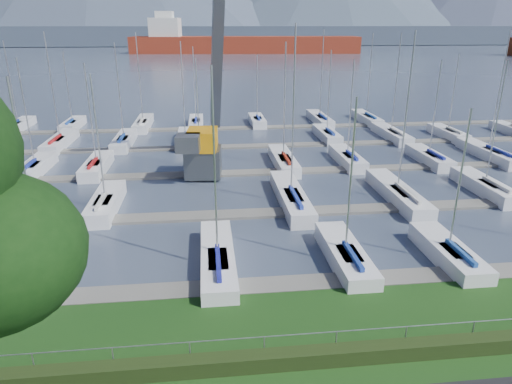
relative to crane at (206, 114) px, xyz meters
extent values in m
cube|color=#424D61|center=(2.93, 233.41, -5.73)|extent=(800.00, 540.00, 0.20)
cube|color=#213112|center=(2.93, -26.99, -4.98)|extent=(80.00, 0.70, 0.70)
cylinder|color=gray|center=(2.93, -26.59, -4.13)|extent=(80.00, 0.04, 0.04)
cube|color=#3F4B5D|center=(2.93, 303.41, 0.67)|extent=(900.00, 80.00, 12.00)
cube|color=gray|center=(2.93, -20.59, -5.55)|extent=(90.00, 1.60, 0.25)
cube|color=slate|center=(2.93, -10.59, -5.55)|extent=(90.00, 1.60, 0.25)
cube|color=slate|center=(2.93, -0.59, -5.55)|extent=(90.00, 1.60, 0.25)
cube|color=#65635E|center=(2.93, 9.41, -5.55)|extent=(90.00, 1.60, 0.25)
cube|color=gray|center=(2.93, 19.41, -5.55)|extent=(90.00, 1.60, 0.25)
cube|color=#515558|center=(-0.46, -1.23, -4.13)|extent=(3.48, 3.48, 2.60)
cube|color=orange|center=(-0.46, -1.23, -2.03)|extent=(2.91, 3.63, 1.80)
cube|color=#56575D|center=(1.34, 3.27, 6.97)|extent=(1.91, 11.26, 19.89)
cube|color=#5A5C62|center=(-1.66, -3.23, -1.83)|extent=(2.20, 2.38, 1.40)
cube|color=maroon|center=(20.73, 193.02, -2.83)|extent=(111.66, 27.05, 10.00)
cube|color=silver|center=(-17.83, 196.21, 4.67)|extent=(15.11, 15.11, 12.00)
cube|color=silver|center=(-17.83, 196.21, 11.67)|extent=(8.63, 8.63, 4.00)
camera|label=1|loc=(-0.09, -41.69, 7.72)|focal=32.00mm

